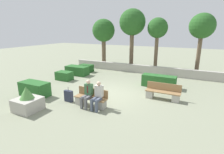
{
  "coord_description": "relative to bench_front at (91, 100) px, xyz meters",
  "views": [
    {
      "loc": [
        4.44,
        -8.41,
        3.62
      ],
      "look_at": [
        -0.0,
        0.5,
        0.9
      ],
      "focal_mm": 28.0,
      "sensor_mm": 36.0,
      "label": 1
    }
  ],
  "objects": [
    {
      "name": "perimeter_wall",
      "position": [
        0.01,
        7.54,
        0.03
      ],
      "size": [
        12.58,
        0.3,
        0.69
      ],
      "color": "#ADA89E",
      "rests_on": "ground_plane"
    },
    {
      "name": "hedge_block_near_right",
      "position": [
        -4.28,
        2.96,
        -0.01
      ],
      "size": [
        1.18,
        0.74,
        0.62
      ],
      "color": "#286028",
      "rests_on": "ground_plane"
    },
    {
      "name": "hedge_block_mid_right",
      "position": [
        2.33,
        4.43,
        0.07
      ],
      "size": [
        2.13,
        0.69,
        0.77
      ],
      "color": "#286028",
      "rests_on": "ground_plane"
    },
    {
      "name": "bench_front",
      "position": [
        0.0,
        0.0,
        0.0
      ],
      "size": [
        1.66,
        0.48,
        0.84
      ],
      "color": "#937047",
      "rests_on": "ground_plane"
    },
    {
      "name": "hedge_block_far_left",
      "position": [
        -4.35,
        4.6,
        0.05
      ],
      "size": [
        1.85,
        0.9,
        0.72
      ],
      "color": "#286028",
      "rests_on": "ground_plane"
    },
    {
      "name": "tree_leftmost",
      "position": [
        -4.04,
        8.57,
        3.12
      ],
      "size": [
        2.16,
        2.16,
        4.61
      ],
      "color": "brown",
      "rests_on": "ground_plane"
    },
    {
      "name": "planter_corner_left",
      "position": [
        -2.31,
        -1.72,
        0.12
      ],
      "size": [
        1.06,
        1.06,
        1.14
      ],
      "color": "#ADA89E",
      "rests_on": "ground_plane"
    },
    {
      "name": "hedge_block_mid_left",
      "position": [
        -4.33,
        5.89,
        -0.0
      ],
      "size": [
        1.18,
        0.67,
        0.62
      ],
      "color": "#235623",
      "rests_on": "ground_plane"
    },
    {
      "name": "bench_left_side",
      "position": [
        2.97,
        2.42,
        0.01
      ],
      "size": [
        1.82,
        0.48,
        0.84
      ],
      "rotation": [
        0.0,
        0.0,
        -0.2
      ],
      "color": "#937047",
      "rests_on": "ground_plane"
    },
    {
      "name": "person_seated_man",
      "position": [
        -0.1,
        -0.14,
        0.41
      ],
      "size": [
        0.38,
        0.64,
        1.32
      ],
      "color": "slate",
      "rests_on": "ground_plane"
    },
    {
      "name": "tree_center_right",
      "position": [
        1.1,
        8.69,
        3.31
      ],
      "size": [
        1.69,
        1.69,
        4.59
      ],
      "color": "brown",
      "rests_on": "ground_plane"
    },
    {
      "name": "tree_rightmost",
      "position": [
        4.43,
        8.74,
        3.47
      ],
      "size": [
        1.91,
        1.91,
        4.84
      ],
      "color": "brown",
      "rests_on": "ground_plane"
    },
    {
      "name": "tree_center_left",
      "position": [
        -1.19,
        8.73,
        3.84
      ],
      "size": [
        2.32,
        2.32,
        5.41
      ],
      "color": "brown",
      "rests_on": "ground_plane"
    },
    {
      "name": "hedge_block_near_left",
      "position": [
        -3.58,
        -0.27,
        0.08
      ],
      "size": [
        1.7,
        0.82,
        0.79
      ],
      "color": "#286028",
      "rests_on": "ground_plane"
    },
    {
      "name": "suitcase",
      "position": [
        -1.33,
        -0.07,
        -0.02
      ],
      "size": [
        0.46,
        0.19,
        0.79
      ],
      "color": "#282D42",
      "rests_on": "ground_plane"
    },
    {
      "name": "person_seated_woman",
      "position": [
        0.48,
        -0.14,
        0.4
      ],
      "size": [
        0.38,
        0.64,
        1.31
      ],
      "color": "#515B70",
      "rests_on": "ground_plane"
    },
    {
      "name": "ground_plane",
      "position": [
        0.01,
        1.79,
        -0.32
      ],
      "size": [
        60.0,
        60.0,
        0.0
      ],
      "primitive_type": "plane",
      "color": "gray"
    }
  ]
}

